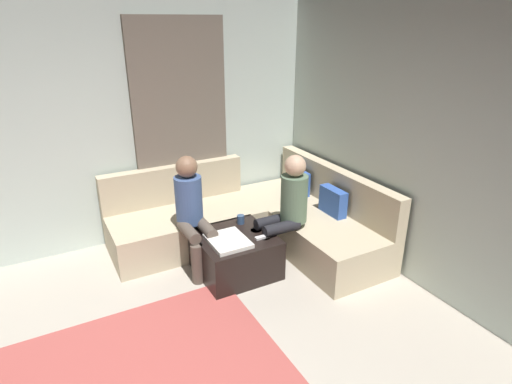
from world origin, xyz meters
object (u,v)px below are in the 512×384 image
sectional_couch (256,220)px  coffee_mug (241,219)px  game_remote (262,237)px  person_on_couch_back (286,207)px  ottoman (235,254)px  person_on_couch_side (192,210)px

sectional_couch → coffee_mug: sectional_couch is taller
coffee_mug → game_remote: 0.40m
sectional_couch → coffee_mug: (0.23, -0.32, 0.19)m
person_on_couch_back → game_remote: bearing=105.6°
ottoman → game_remote: bearing=50.7°
game_remote → person_on_couch_side: person_on_couch_side is taller
ottoman → person_on_couch_back: size_ratio=0.63×
coffee_mug → person_on_couch_back: (0.31, 0.37, 0.19)m
coffee_mug → person_on_couch_back: 0.52m
person_on_couch_side → sectional_couch: bearing=-169.8°
ottoman → person_on_couch_side: size_ratio=0.63×
ottoman → person_on_couch_back: person_on_couch_back is taller
coffee_mug → ottoman: bearing=-39.3°
sectional_couch → game_remote: sectional_couch is taller
sectional_couch → game_remote: (0.63, -0.28, 0.15)m
person_on_couch_side → game_remote: bearing=138.2°
game_remote → sectional_couch: bearing=156.4°
sectional_couch → coffee_mug: 0.44m
ottoman → game_remote: (0.18, 0.22, 0.22)m
person_on_couch_back → person_on_couch_side: size_ratio=1.00×
person_on_couch_side → person_on_couch_back: bearing=155.8°
game_remote → ottoman: bearing=-129.3°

